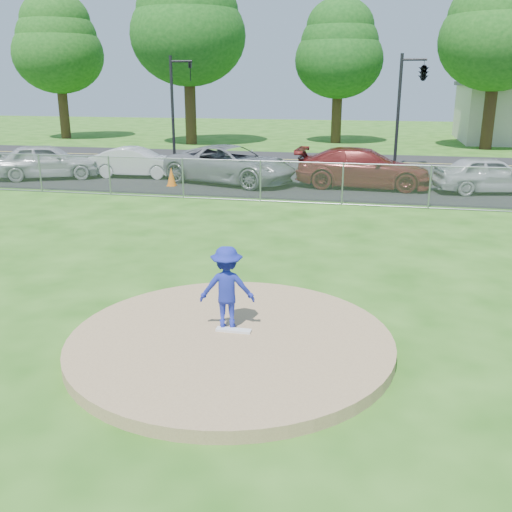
{
  "coord_description": "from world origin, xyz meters",
  "views": [
    {
      "loc": [
        2.25,
        -8.39,
        4.26
      ],
      "look_at": [
        0.0,
        2.0,
        1.0
      ],
      "focal_mm": 40.0,
      "sensor_mm": 36.0,
      "label": 1
    }
  ],
  "objects_px": {
    "traffic_cone": "(171,177)",
    "parked_car_gray": "(231,164)",
    "tree_left": "(188,20)",
    "pitcher": "(227,288)",
    "tree_far_left": "(57,43)",
    "tree_center": "(339,49)",
    "parked_car_darkred": "(363,168)",
    "parked_car_pearl": "(489,175)",
    "traffic_signal_left": "(176,99)",
    "traffic_signal_center": "(421,74)",
    "parked_car_silver": "(47,161)",
    "tree_right": "(499,25)",
    "parked_car_white": "(136,162)"
  },
  "relations": [
    {
      "from": "tree_center",
      "to": "tree_left",
      "type": "bearing_deg",
      "value": -163.3
    },
    {
      "from": "tree_far_left",
      "to": "traffic_signal_left",
      "type": "distance_m",
      "value": 17.6
    },
    {
      "from": "pitcher",
      "to": "parked_car_pearl",
      "type": "relative_size",
      "value": 0.34
    },
    {
      "from": "traffic_cone",
      "to": "parked_car_pearl",
      "type": "relative_size",
      "value": 0.18
    },
    {
      "from": "tree_left",
      "to": "tree_center",
      "type": "bearing_deg",
      "value": 16.7
    },
    {
      "from": "tree_far_left",
      "to": "tree_center",
      "type": "relative_size",
      "value": 1.09
    },
    {
      "from": "pitcher",
      "to": "parked_car_darkred",
      "type": "xyz_separation_m",
      "value": [
        1.73,
        15.44,
        -0.1
      ]
    },
    {
      "from": "tree_far_left",
      "to": "tree_left",
      "type": "relative_size",
      "value": 0.86
    },
    {
      "from": "traffic_signal_center",
      "to": "traffic_cone",
      "type": "height_order",
      "value": "traffic_signal_center"
    },
    {
      "from": "tree_center",
      "to": "traffic_signal_center",
      "type": "relative_size",
      "value": 1.76
    },
    {
      "from": "pitcher",
      "to": "parked_car_pearl",
      "type": "xyz_separation_m",
      "value": [
        6.67,
        15.26,
        -0.19
      ]
    },
    {
      "from": "traffic_signal_left",
      "to": "traffic_cone",
      "type": "relative_size",
      "value": 7.21
    },
    {
      "from": "tree_far_left",
      "to": "tree_left",
      "type": "bearing_deg",
      "value": -10.3
    },
    {
      "from": "tree_right",
      "to": "traffic_signal_center",
      "type": "relative_size",
      "value": 2.08
    },
    {
      "from": "tree_far_left",
      "to": "tree_left",
      "type": "xyz_separation_m",
      "value": [
        11.0,
        -2.0,
        1.18
      ]
    },
    {
      "from": "traffic_cone",
      "to": "tree_left",
      "type": "bearing_deg",
      "value": 105.61
    },
    {
      "from": "parked_car_darkred",
      "to": "parked_car_white",
      "type": "bearing_deg",
      "value": 88.31
    },
    {
      "from": "tree_left",
      "to": "pitcher",
      "type": "relative_size",
      "value": 8.66
    },
    {
      "from": "tree_left",
      "to": "traffic_signal_center",
      "type": "xyz_separation_m",
      "value": [
        14.97,
        -9.0,
        -3.63
      ]
    },
    {
      "from": "pitcher",
      "to": "tree_far_left",
      "type": "bearing_deg",
      "value": -67.57
    },
    {
      "from": "traffic_signal_center",
      "to": "parked_car_silver",
      "type": "bearing_deg",
      "value": -157.29
    },
    {
      "from": "tree_far_left",
      "to": "pitcher",
      "type": "relative_size",
      "value": 7.42
    },
    {
      "from": "parked_car_white",
      "to": "parked_car_gray",
      "type": "distance_m",
      "value": 4.75
    },
    {
      "from": "parked_car_pearl",
      "to": "tree_left",
      "type": "bearing_deg",
      "value": 36.19
    },
    {
      "from": "parked_car_silver",
      "to": "parked_car_darkred",
      "type": "xyz_separation_m",
      "value": [
        14.16,
        0.71,
        0.02
      ]
    },
    {
      "from": "tree_far_left",
      "to": "tree_right",
      "type": "relative_size",
      "value": 0.92
    },
    {
      "from": "traffic_signal_center",
      "to": "tree_far_left",
      "type": "bearing_deg",
      "value": 157.04
    },
    {
      "from": "parked_car_darkred",
      "to": "parked_car_silver",
      "type": "bearing_deg",
      "value": 94.31
    },
    {
      "from": "parked_car_gray",
      "to": "tree_far_left",
      "type": "bearing_deg",
      "value": 63.14
    },
    {
      "from": "tree_right",
      "to": "parked_car_white",
      "type": "xyz_separation_m",
      "value": [
        -17.78,
        -15.65,
        -6.96
      ]
    },
    {
      "from": "tree_right",
      "to": "traffic_cone",
      "type": "bearing_deg",
      "value": -131.12
    },
    {
      "from": "traffic_signal_left",
      "to": "pitcher",
      "type": "relative_size",
      "value": 3.87
    },
    {
      "from": "pitcher",
      "to": "parked_car_silver",
      "type": "bearing_deg",
      "value": -61.21
    },
    {
      "from": "traffic_cone",
      "to": "parked_car_gray",
      "type": "height_order",
      "value": "parked_car_gray"
    },
    {
      "from": "tree_center",
      "to": "parked_car_pearl",
      "type": "relative_size",
      "value": 2.31
    },
    {
      "from": "traffic_signal_center",
      "to": "traffic_cone",
      "type": "relative_size",
      "value": 7.21
    },
    {
      "from": "tree_right",
      "to": "tree_far_left",
      "type": "bearing_deg",
      "value": 178.15
    },
    {
      "from": "parked_car_gray",
      "to": "parked_car_darkred",
      "type": "height_order",
      "value": "parked_car_darkred"
    },
    {
      "from": "parked_car_pearl",
      "to": "traffic_cone",
      "type": "bearing_deg",
      "value": 82.82
    },
    {
      "from": "parked_car_gray",
      "to": "pitcher",
      "type": "bearing_deg",
      "value": -148.39
    },
    {
      "from": "parked_car_silver",
      "to": "tree_left",
      "type": "bearing_deg",
      "value": -30.57
    },
    {
      "from": "tree_left",
      "to": "parked_car_silver",
      "type": "height_order",
      "value": "tree_left"
    },
    {
      "from": "pitcher",
      "to": "parked_car_pearl",
      "type": "distance_m",
      "value": 16.66
    },
    {
      "from": "traffic_cone",
      "to": "parked_car_gray",
      "type": "relative_size",
      "value": 0.13
    },
    {
      "from": "tree_far_left",
      "to": "traffic_cone",
      "type": "xyz_separation_m",
      "value": [
        15.64,
        -18.6,
        -6.66
      ]
    },
    {
      "from": "traffic_signal_center",
      "to": "parked_car_pearl",
      "type": "distance_m",
      "value": 7.9
    },
    {
      "from": "traffic_signal_center",
      "to": "parked_car_pearl",
      "type": "relative_size",
      "value": 1.32
    },
    {
      "from": "tree_left",
      "to": "traffic_signal_left",
      "type": "bearing_deg",
      "value": -76.04
    },
    {
      "from": "tree_center",
      "to": "parked_car_darkred",
      "type": "relative_size",
      "value": 1.76
    },
    {
      "from": "traffic_signal_left",
      "to": "tree_center",
      "type": "bearing_deg",
      "value": 57.1
    }
  ]
}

